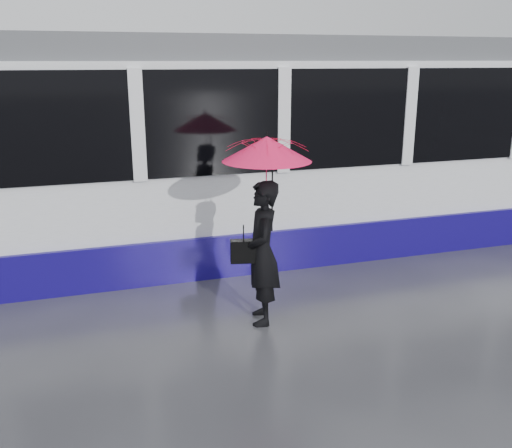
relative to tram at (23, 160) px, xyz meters
name	(u,v)px	position (x,y,z in m)	size (l,w,h in m)	color
ground	(235,315)	(2.41, -2.50, -1.64)	(90.00, 90.00, 0.00)	#2A2A2F
rails	(193,251)	(2.41, 0.00, -1.63)	(34.00, 1.51, 0.02)	#3F3D38
tram	(23,160)	(0.00, 0.00, 0.00)	(26.00, 2.56, 3.35)	white
woman	(262,253)	(2.68, -2.75, -0.78)	(0.62, 0.41, 1.71)	black
umbrella	(267,166)	(2.73, -2.75, 0.24)	(1.20, 1.20, 1.15)	#F8147F
handbag	(244,251)	(2.46, -2.73, -0.74)	(0.33, 0.20, 0.44)	black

